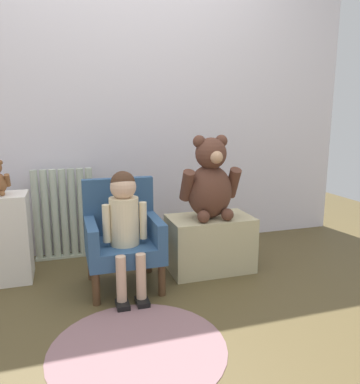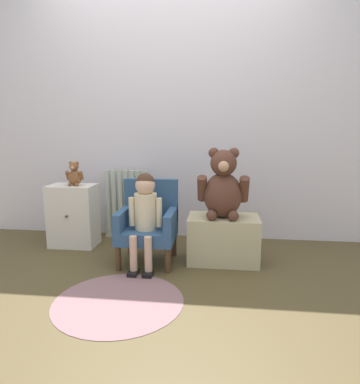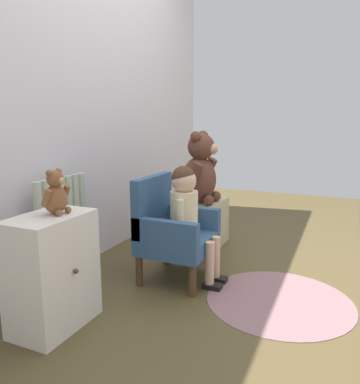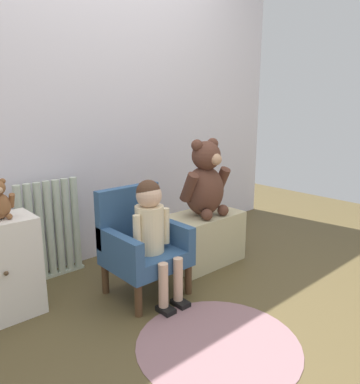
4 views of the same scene
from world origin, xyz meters
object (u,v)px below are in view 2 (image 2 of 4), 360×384
radiator (127,204)px  child_armchair (148,222)px  small_dresser (73,216)px  child_figure (145,207)px  small_teddy_bear (75,175)px  low_bench (223,239)px  floor_rug (119,301)px  large_teddy_bear (223,187)px

radiator → child_armchair: radiator is taller
small_dresser → child_figure: bearing=-27.3°
child_armchair → child_figure: 0.19m
child_armchair → small_teddy_bear: (-0.71, 0.26, 0.34)m
radiator → low_bench: 1.07m
radiator → floor_rug: size_ratio=0.82×
low_bench → child_armchair: bearing=-175.2°
small_dresser → low_bench: small_dresser is taller
radiator → child_figure: child_figure is taller
low_bench → small_teddy_bear: bearing=170.8°
radiator → low_bench: (0.93, -0.52, -0.14)m
radiator → child_armchair: bearing=-59.5°
small_dresser → large_teddy_bear: bearing=-10.3°
child_armchair → low_bench: size_ratio=1.17×
radiator → small_dresser: 0.51m
child_figure → large_teddy_bear: size_ratio=1.33×
radiator → large_teddy_bear: bearing=-30.2°
large_teddy_bear → child_figure: bearing=-166.2°
small_dresser → large_teddy_bear: large_teddy_bear is taller
low_bench → floor_rug: low_bench is taller
child_armchair → radiator: bearing=120.5°
child_armchair → small_dresser: bearing=159.7°
child_armchair → large_teddy_bear: large_teddy_bear is taller
radiator → small_dresser: bearing=-145.1°
child_armchair → child_figure: size_ratio=0.90×
large_teddy_bear → small_teddy_bear: bearing=170.0°
small_dresser → large_teddy_bear: size_ratio=1.03×
radiator → floor_rug: 1.33m
child_figure → floor_rug: 0.74m
radiator → child_figure: 0.77m
small_dresser → child_figure: size_ratio=0.77×
small_teddy_bear → small_dresser: bearing=159.8°
low_bench → large_teddy_bear: 0.42m
radiator → small_teddy_bear: small_teddy_bear is taller
small_dresser → child_armchair: (0.75, -0.28, 0.04)m
low_bench → floor_rug: (-0.64, -0.74, -0.18)m
small_dresser → child_armchair: 0.80m
small_dresser → large_teddy_bear: (1.33, -0.24, 0.33)m
radiator → floor_rug: bearing=-77.1°
child_armchair → floor_rug: child_armchair is taller
large_teddy_bear → floor_rug: (-0.63, -0.72, -0.60)m
small_dresser → radiator: bearing=34.9°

